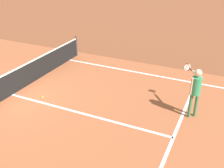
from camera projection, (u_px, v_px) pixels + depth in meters
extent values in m
plane|color=brown|center=(12.00, 95.00, 10.48)|extent=(60.00, 60.00, 0.00)
cube|color=#9E5433|center=(12.00, 95.00, 10.48)|extent=(10.62, 24.40, 0.00)
cube|color=white|center=(185.00, 81.00, 11.57)|extent=(0.10, 11.89, 0.01)
cube|color=white|center=(173.00, 138.00, 8.07)|extent=(8.22, 0.10, 0.01)
cube|color=white|center=(82.00, 113.00, 9.28)|extent=(0.10, 6.40, 0.01)
cylinder|color=#33383D|center=(76.00, 46.00, 14.16)|extent=(0.09, 0.09, 1.07)
cube|color=black|center=(10.00, 84.00, 10.28)|extent=(9.68, 0.02, 0.91)
cube|color=white|center=(8.00, 73.00, 10.06)|extent=(9.68, 0.03, 0.05)
cylinder|color=#3F7247|center=(190.00, 106.00, 8.90)|extent=(0.11, 0.11, 0.87)
cylinder|color=#3F7247|center=(196.00, 105.00, 8.95)|extent=(0.11, 0.11, 0.87)
cylinder|color=#338C59|center=(196.00, 86.00, 8.60)|extent=(0.32, 0.32, 0.61)
sphere|color=beige|center=(198.00, 73.00, 8.39)|extent=(0.24, 0.24, 0.24)
cylinder|color=beige|center=(192.00, 86.00, 8.55)|extent=(0.08, 0.08, 0.59)
cylinder|color=beige|center=(197.00, 75.00, 8.77)|extent=(0.51, 0.44, 0.08)
cylinder|color=black|center=(191.00, 70.00, 9.12)|extent=(0.19, 0.16, 0.03)
torus|color=red|center=(187.00, 67.00, 9.33)|extent=(0.23, 0.20, 0.28)
cylinder|color=silver|center=(187.00, 67.00, 9.33)|extent=(0.16, 0.19, 0.25)
sphere|color=#CCE033|center=(43.00, 97.00, 10.25)|extent=(0.07, 0.07, 0.07)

